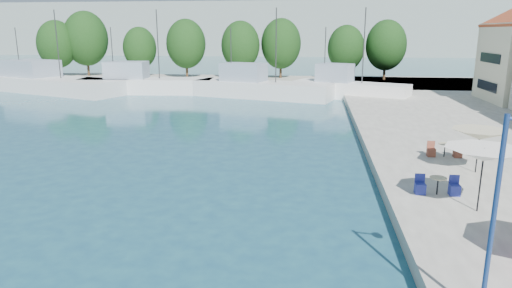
# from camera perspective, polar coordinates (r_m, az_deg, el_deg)

# --- Properties ---
(quay_far) EXTENTS (90.00, 16.00, 0.60)m
(quay_far) POSITION_cam_1_polar(r_m,az_deg,el_deg) (64.88, -2.29, 7.69)
(quay_far) COLOR gray
(quay_far) RESTS_ON ground
(hill_west) EXTENTS (180.00, 40.00, 16.00)m
(hill_west) POSITION_cam_1_polar(r_m,az_deg,el_deg) (159.99, -4.60, 14.12)
(hill_west) COLOR gray
(hill_west) RESTS_ON ground
(hill_east) EXTENTS (140.00, 40.00, 12.00)m
(hill_east) POSITION_cam_1_polar(r_m,az_deg,el_deg) (180.46, 19.77, 12.71)
(hill_east) COLOR gray
(hill_east) RESTS_ON ground
(trawler_01) EXTENTS (22.18, 12.89, 10.20)m
(trawler_01) POSITION_cam_1_polar(r_m,az_deg,el_deg) (62.93, -24.73, 6.94)
(trawler_01) COLOR silver
(trawler_01) RESTS_ON ground
(trawler_02) EXTENTS (16.23, 5.44, 10.20)m
(trawler_02) POSITION_cam_1_polar(r_m,az_deg,el_deg) (57.38, -13.88, 7.25)
(trawler_02) COLOR silver
(trawler_02) RESTS_ON ground
(trawler_03) EXTENTS (16.32, 8.43, 10.20)m
(trawler_03) POSITION_cam_1_polar(r_m,az_deg,el_deg) (52.09, 0.41, 7.01)
(trawler_03) COLOR silver
(trawler_03) RESTS_ON ground
(trawler_04) EXTENTS (12.99, 8.11, 10.20)m
(trawler_04) POSITION_cam_1_polar(r_m,az_deg,el_deg) (52.37, 11.37, 6.78)
(trawler_04) COLOR white
(trawler_04) RESTS_ON ground
(tree_01) EXTENTS (5.66, 5.66, 8.39)m
(tree_01) POSITION_cam_1_polar(r_m,az_deg,el_deg) (75.85, -23.65, 11.35)
(tree_01) COLOR #3F2B19
(tree_01) RESTS_ON quay_far
(tree_02) EXTENTS (6.60, 6.60, 9.77)m
(tree_02) POSITION_cam_1_polar(r_m,az_deg,el_deg) (76.04, -20.50, 12.24)
(tree_02) COLOR #3F2B19
(tree_02) RESTS_ON quay_far
(tree_03) EXTENTS (5.01, 5.01, 7.41)m
(tree_03) POSITION_cam_1_polar(r_m,az_deg,el_deg) (72.97, -14.34, 11.57)
(tree_03) COLOR #3F2B19
(tree_03) RESTS_ON quay_far
(tree_04) EXTENTS (5.76, 5.76, 8.53)m
(tree_04) POSITION_cam_1_polar(r_m,az_deg,el_deg) (69.47, -8.74, 12.27)
(tree_04) COLOR #3F2B19
(tree_04) RESTS_ON quay_far
(tree_05) EXTENTS (5.56, 5.56, 8.23)m
(tree_05) POSITION_cam_1_polar(r_m,az_deg,el_deg) (67.22, -1.95, 12.22)
(tree_05) COLOR #3F2B19
(tree_05) RESTS_ON quay_far
(tree_06) EXTENTS (5.81, 5.81, 8.60)m
(tree_06) POSITION_cam_1_polar(r_m,az_deg,el_deg) (68.08, 3.14, 12.41)
(tree_06) COLOR #3F2B19
(tree_06) RESTS_ON quay_far
(tree_07) EXTENTS (5.16, 5.16, 7.63)m
(tree_07) POSITION_cam_1_polar(r_m,az_deg,el_deg) (66.97, 11.18, 11.67)
(tree_07) COLOR #3F2B19
(tree_07) RESTS_ON quay_far
(tree_08) EXTENTS (5.64, 5.64, 8.35)m
(tree_08) POSITION_cam_1_polar(r_m,az_deg,el_deg) (68.01, 15.95, 11.79)
(tree_08) COLOR #3F2B19
(tree_08) RESTS_ON quay_far
(umbrella_white) EXTENTS (2.93, 2.93, 2.51)m
(umbrella_white) POSITION_cam_1_polar(r_m,az_deg,el_deg) (19.05, 26.59, -1.19)
(umbrella_white) COLOR black
(umbrella_white) RESTS_ON quay_right
(umbrella_cream) EXTENTS (2.67, 2.67, 2.15)m
(umbrella_cream) POSITION_cam_1_polar(r_m,az_deg,el_deg) (24.45, 26.19, 1.07)
(umbrella_cream) COLOR black
(umbrella_cream) RESTS_ON quay_right
(cafe_table_02) EXTENTS (1.82, 0.70, 0.76)m
(cafe_table_02) POSITION_cam_1_polar(r_m,az_deg,el_deg) (20.84, 21.72, -5.14)
(cafe_table_02) COLOR black
(cafe_table_02) RESTS_ON quay_right
(cafe_table_03) EXTENTS (1.82, 0.70, 0.76)m
(cafe_table_03) POSITION_cam_1_polar(r_m,az_deg,el_deg) (27.15, 22.49, -0.91)
(cafe_table_03) COLOR black
(cafe_table_03) RESTS_ON quay_right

